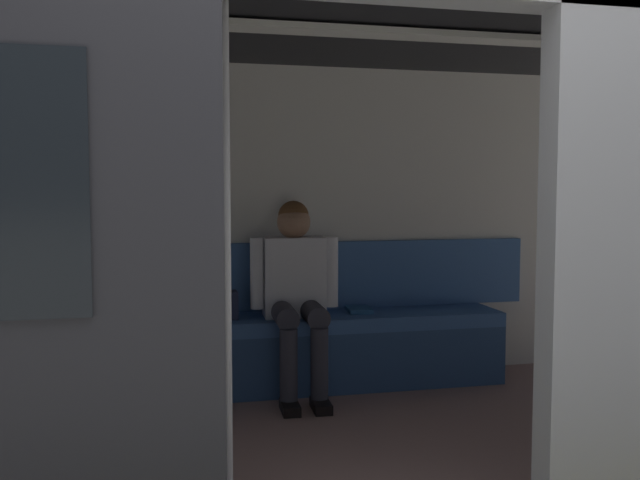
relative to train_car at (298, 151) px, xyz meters
The scene contains 6 objects.
train_car is the anchor object (origin of this frame).
bench_seat 1.44m from the train_car, 95.10° to the right, with size 2.88×0.44×0.47m.
person_seated 1.18m from the train_car, 100.23° to the right, with size 0.55×0.68×1.20m.
handbag 1.36m from the train_car, 71.67° to the right, with size 0.26×0.15×0.17m.
book 1.53m from the train_car, 120.56° to the right, with size 0.15×0.22×0.03m, color #26598C.
grab_pole_door 0.86m from the train_car, 57.20° to the left, with size 0.04×0.04×2.06m, color silver.
Camera 1 is at (0.73, 2.15, 1.27)m, focal length 39.05 mm.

